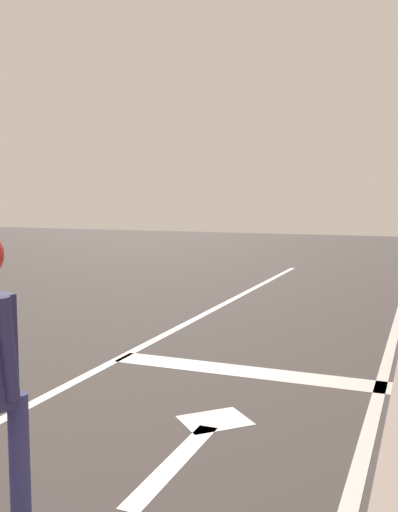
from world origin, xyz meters
TOP-DOWN VIEW (x-y plane):
  - lane_line_center at (-0.08, 6.00)m, footprint 0.12×20.00m
  - lane_line_curbside at (2.88, 6.00)m, footprint 0.12×20.00m
  - stop_bar at (1.47, 6.73)m, footprint 3.11×0.40m
  - lane_arrow_stem at (1.63, 4.45)m, footprint 0.16×1.40m
  - lane_arrow_head at (1.63, 5.30)m, footprint 0.71×0.71m
  - traffic_signal_mast at (2.84, 8.23)m, footprint 4.73×0.34m

SIDE VIEW (x-z plane):
  - lane_line_center at x=-0.08m, z-range 0.00..0.01m
  - lane_line_curbside at x=2.88m, z-range 0.00..0.01m
  - stop_bar at x=1.47m, z-range 0.00..0.01m
  - lane_arrow_stem at x=1.63m, z-range 0.00..0.01m
  - lane_arrow_head at x=1.63m, z-range 0.00..0.01m
  - traffic_signal_mast at x=2.84m, z-range 1.10..7.01m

